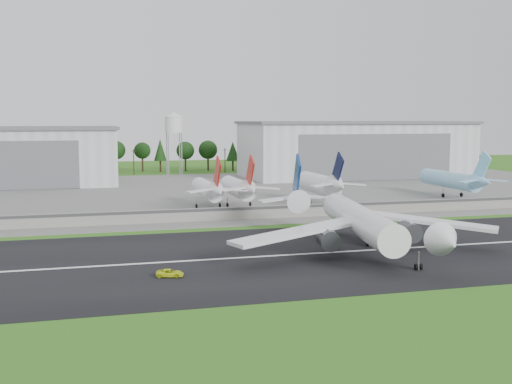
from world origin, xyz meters
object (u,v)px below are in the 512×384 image
object	(u,v)px
main_airliner	(361,227)
parked_jet_red_a	(209,189)
parked_jet_red_b	(240,188)
parked_jet_navy	(323,184)
ground_vehicle	(170,273)
parked_jet_skyblue	(455,180)

from	to	relation	value
main_airliner	parked_jet_red_a	world-z (taller)	main_airliner
parked_jet_red_b	parked_jet_navy	size ratio (longest dim) A/B	1.00
parked_jet_red_a	parked_jet_red_b	xyz separation A→B (m)	(9.29, 0.03, 0.16)
ground_vehicle	parked_jet_navy	distance (m)	96.82
ground_vehicle	parked_jet_skyblue	distance (m)	135.02
main_airliner	ground_vehicle	size ratio (longest dim) A/B	12.85
main_airliner	parked_jet_red_b	bearing A→B (deg)	-73.37
parked_jet_red_b	main_airliner	bearing A→B (deg)	-83.16
main_airliner	parked_jet_red_b	distance (m)	67.46
main_airliner	parked_jet_navy	world-z (taller)	main_airliner
main_airliner	parked_jet_red_a	distance (m)	69.14
parked_jet_skyblue	parked_jet_navy	bearing A→B (deg)	-174.24
main_airliner	ground_vehicle	bearing A→B (deg)	24.93
main_airliner	parked_jet_red_b	xyz separation A→B (m)	(-8.03, 66.97, 1.13)
main_airliner	parked_jet_red_b	world-z (taller)	main_airliner
parked_jet_navy	parked_jet_skyblue	world-z (taller)	parked_jet_navy
parked_jet_red_b	parked_jet_skyblue	world-z (taller)	parked_jet_skyblue
parked_jet_red_b	parked_jet_skyblue	size ratio (longest dim) A/B	0.84
parked_jet_red_a	parked_jet_skyblue	bearing A→B (deg)	3.42
parked_jet_red_a	parked_jet_navy	distance (m)	35.37
parked_jet_red_a	ground_vehicle	bearing A→B (deg)	-105.92
parked_jet_red_b	parked_jet_navy	world-z (taller)	parked_jet_navy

